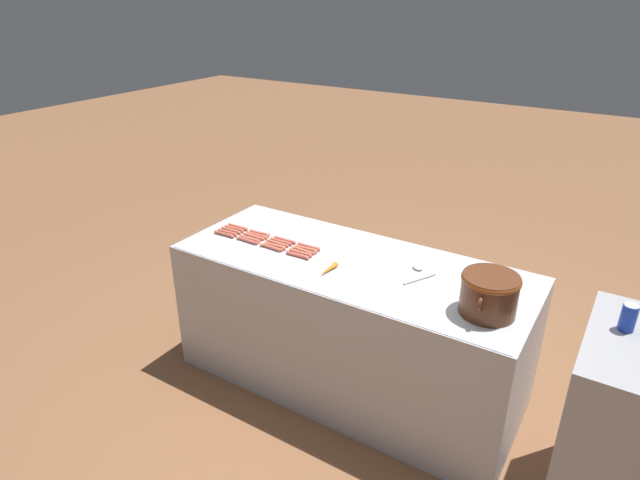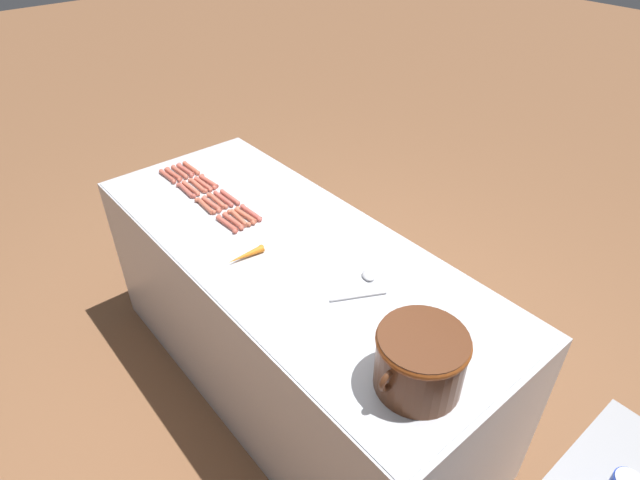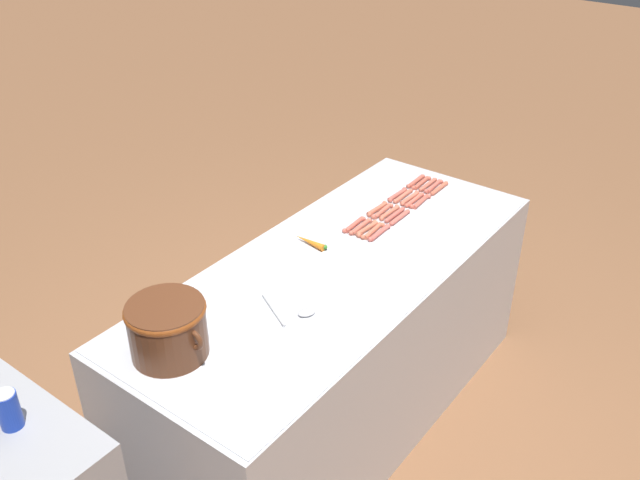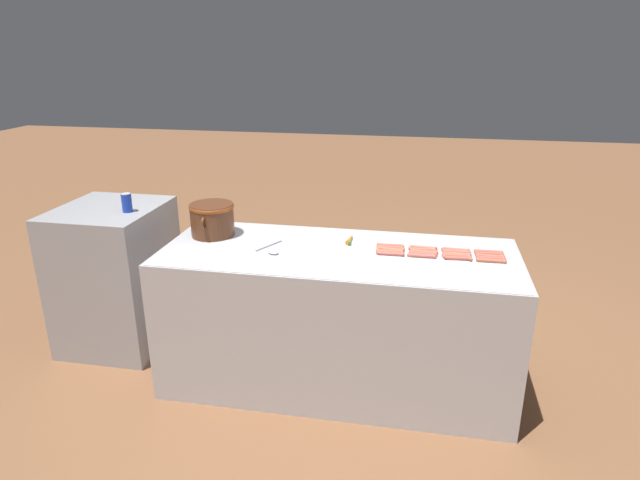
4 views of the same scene
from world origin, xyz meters
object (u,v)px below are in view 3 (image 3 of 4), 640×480
hot_dog_12 (421,183)px  hot_dog_16 (416,181)px  hot_dog_15 (361,227)px  hot_dog_6 (395,215)px  bean_pot (167,327)px  hot_dog_18 (377,209)px  hot_dog_7 (373,231)px  hot_dog_13 (403,196)px  hot_dog_5 (414,200)px  hot_dog_19 (354,225)px  hot_dog_0 (439,188)px  hot_dog_10 (389,213)px  hot_dog_3 (379,233)px  hot_dog_11 (367,229)px  hot_dog_9 (410,198)px  serving_spoon (295,312)px  soda_can (8,410)px  hot_dog_8 (428,185)px  carrot (310,242)px  hot_dog_1 (421,202)px  hot_dog_14 (382,211)px  hot_dog_4 (434,186)px  hot_dog_17 (397,195)px

hot_dog_12 → hot_dog_16: bearing=-0.1°
hot_dog_15 → hot_dog_6: bearing=-109.1°
bean_pot → hot_dog_18: bearing=-90.5°
hot_dog_7 → hot_dog_13: bearing=-79.6°
hot_dog_5 → hot_dog_19: same height
hot_dog_0 → hot_dog_10: (0.07, 0.38, 0.00)m
hot_dog_6 → hot_dog_7: same height
hot_dog_3 → hot_dog_15: 0.10m
hot_dog_11 → hot_dog_18: same height
hot_dog_9 → bean_pot: (0.08, 1.53, 0.11)m
hot_dog_13 → hot_dog_16: same height
hot_dog_10 → serving_spoon: size_ratio=0.66×
hot_dog_3 → hot_dog_5: bearing=-84.6°
hot_dog_7 → hot_dog_6: bearing=-89.9°
hot_dog_10 → soda_can: 1.94m
hot_dog_8 → hot_dog_15: same height
hot_dog_3 → hot_dog_12: 0.58m
hot_dog_13 → carrot: bearing=81.5°
hot_dog_18 → hot_dog_12: bearing=-94.5°
hot_dog_12 → hot_dog_7: bearing=97.1°
hot_dog_1 → carrot: (0.20, 0.65, 0.00)m
hot_dog_5 → carrot: 0.66m
hot_dog_9 → hot_dog_11: (0.00, 0.38, 0.00)m
hot_dog_0 → hot_dog_14: (0.10, 0.38, 0.00)m
hot_dog_19 → soda_can: bearing=89.4°
hot_dog_10 → hot_dog_15: (0.03, 0.20, 0.00)m
hot_dog_4 → hot_dog_5: 0.19m
hot_dog_15 → soda_can: soda_can is taller
hot_dog_3 → bean_pot: 1.16m
hot_dog_9 → hot_dog_10: bearing=89.6°
hot_dog_19 → carrot: carrot is taller
hot_dog_12 → hot_dog_15: size_ratio=1.00×
hot_dog_5 → hot_dog_9: bearing=-6.3°
hot_dog_11 → hot_dog_15: size_ratio=1.00×
hot_dog_8 → hot_dog_13: bearing=78.9°
hot_dog_6 → soda_can: bearing=86.4°
hot_dog_3 → hot_dog_12: same height
hot_dog_5 → soda_can: (0.12, 2.12, 0.17)m
hot_dog_5 → hot_dog_9: (0.03, -0.00, 0.00)m
hot_dog_0 → hot_dog_17: 0.23m
hot_dog_14 → carrot: 0.46m
serving_spoon → carrot: (0.26, -0.44, 0.01)m
hot_dog_10 → soda_can: bearing=87.4°
hot_dog_4 → hot_dog_16: 0.10m
hot_dog_4 → hot_dog_9: 0.19m
hot_dog_4 → bean_pot: 1.73m
hot_dog_10 → hot_dog_13: same height
hot_dog_10 → hot_dog_14: 0.04m
hot_dog_4 → hot_dog_19: size_ratio=1.00×
hot_dog_4 → hot_dog_19: same height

